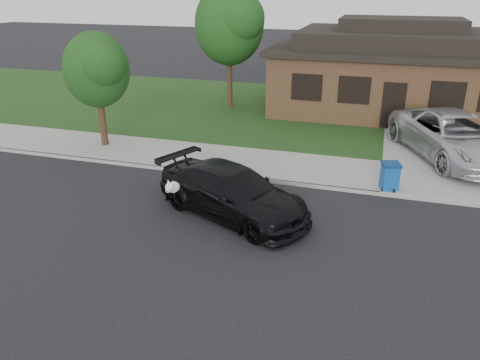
% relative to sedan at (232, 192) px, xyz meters
% --- Properties ---
extents(ground, '(120.00, 120.00, 0.00)m').
position_rel_sedan_xyz_m(ground, '(0.46, -0.82, -0.73)').
color(ground, black).
rests_on(ground, ground).
extents(sidewalk, '(60.00, 3.00, 0.12)m').
position_rel_sedan_xyz_m(sidewalk, '(0.46, 4.18, -0.67)').
color(sidewalk, gray).
rests_on(sidewalk, ground).
extents(curb, '(60.00, 0.12, 0.12)m').
position_rel_sedan_xyz_m(curb, '(0.46, 2.68, -0.67)').
color(curb, gray).
rests_on(curb, ground).
extents(lawn, '(60.00, 13.00, 0.13)m').
position_rel_sedan_xyz_m(lawn, '(0.46, 12.18, -0.66)').
color(lawn, '#193814').
rests_on(lawn, ground).
extents(driveway, '(4.50, 13.00, 0.14)m').
position_rel_sedan_xyz_m(driveway, '(6.46, 9.18, -0.66)').
color(driveway, gray).
rests_on(driveway, ground).
extents(sedan, '(5.40, 3.93, 1.45)m').
position_rel_sedan_xyz_m(sedan, '(0.00, 0.00, 0.00)').
color(sedan, black).
rests_on(sedan, ground).
extents(minivan, '(5.17, 6.86, 1.73)m').
position_rel_sedan_xyz_m(minivan, '(6.71, 6.81, 0.28)').
color(minivan, '#B5B7BD').
rests_on(minivan, driveway).
extents(recycling_bin, '(0.69, 0.69, 0.92)m').
position_rel_sedan_xyz_m(recycling_bin, '(4.44, 3.00, -0.14)').
color(recycling_bin, '#0E4B9A').
rests_on(recycling_bin, sidewalk).
extents(house, '(12.60, 8.60, 4.65)m').
position_rel_sedan_xyz_m(house, '(4.46, 14.18, 1.41)').
color(house, '#422B1C').
rests_on(house, ground).
extents(tree_0, '(3.78, 3.60, 6.34)m').
position_rel_sedan_xyz_m(tree_0, '(-3.87, 12.06, 3.75)').
color(tree_0, '#332114').
rests_on(tree_0, ground).
extents(tree_2, '(2.73, 2.60, 4.59)m').
position_rel_sedan_xyz_m(tree_2, '(-6.92, 4.29, 2.54)').
color(tree_2, '#332114').
rests_on(tree_2, ground).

